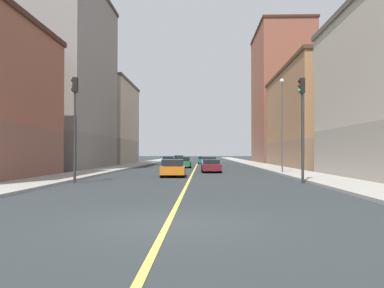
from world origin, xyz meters
TOP-DOWN VIEW (x-y plane):
  - ground_plane at (0.00, 0.00)m, footprint 400.00×400.00m
  - sidewalk_left at (9.02, 49.00)m, footprint 3.45×168.00m
  - sidewalk_right at (-9.02, 49.00)m, footprint 3.45×168.00m
  - lane_center_stripe at (0.00, 49.00)m, footprint 0.16×154.00m
  - building_left_mid at (15.17, 39.88)m, footprint 9.16×23.75m
  - building_left_far at (15.17, 62.17)m, footprint 9.16×17.08m
  - building_right_midblock at (-15.17, 34.76)m, footprint 9.16×17.72m
  - building_right_distant at (-15.17, 53.70)m, footprint 9.16×16.51m
  - traffic_light_left_near at (6.88, 13.69)m, footprint 0.40×0.32m
  - traffic_light_right_near at (-6.91, 13.69)m, footprint 0.40×0.32m
  - street_lamp_left_near at (7.89, 24.85)m, footprint 0.36×0.36m
  - car_orange at (-1.38, 20.23)m, footprint 1.97×4.26m
  - car_teal at (0.99, 56.93)m, footprint 1.96×4.56m
  - car_green at (-1.53, 38.61)m, footprint 1.94×4.50m
  - car_maroon at (1.67, 27.00)m, footprint 1.89×4.46m
  - car_white at (1.67, 36.62)m, footprint 1.84×4.04m
  - car_black at (-3.62, 64.47)m, footprint 2.03×4.11m
  - car_blue at (-4.34, 49.85)m, footprint 1.85×4.09m

SIDE VIEW (x-z plane):
  - ground_plane at x=0.00m, z-range 0.00..0.00m
  - lane_center_stripe at x=0.00m, z-range 0.00..0.01m
  - sidewalk_left at x=9.02m, z-range 0.00..0.15m
  - sidewalk_right at x=-9.02m, z-range 0.00..0.15m
  - car_maroon at x=1.67m, z-range 0.00..1.18m
  - car_teal at x=0.99m, z-range 0.00..1.19m
  - car_green at x=-1.53m, z-range -0.03..1.27m
  - car_blue at x=-4.34m, z-range -0.01..1.27m
  - car_black at x=-3.62m, z-range -0.03..1.29m
  - car_orange at x=-1.38m, z-range -0.01..1.30m
  - car_white at x=1.67m, z-range -0.02..1.33m
  - traffic_light_left_near at x=6.88m, z-range 0.91..7.23m
  - traffic_light_right_near at x=-6.91m, z-range 0.92..7.35m
  - street_lamp_left_near at x=7.89m, z-range 0.93..9.15m
  - building_left_mid at x=15.17m, z-range 0.01..12.29m
  - building_right_distant at x=-15.17m, z-range 0.01..13.26m
  - building_right_midblock at x=-15.17m, z-range 0.01..20.76m
  - building_left_far at x=15.17m, z-range 0.01..24.12m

